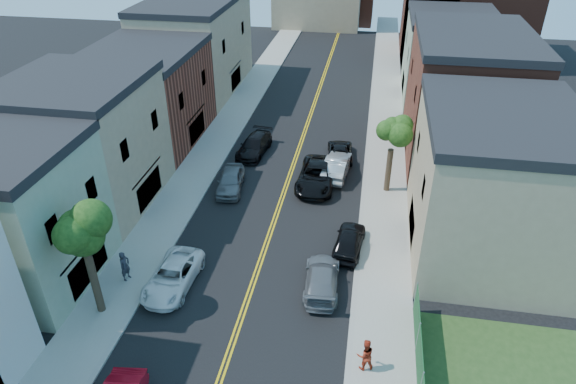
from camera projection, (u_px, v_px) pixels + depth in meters
The scene contains 24 objects.
sidewalk_left at pixel (227, 125), 50.54m from camera, with size 3.20×100.00×0.15m, color gray.
sidewalk_right at pixel (387, 137), 48.25m from camera, with size 3.20×100.00×0.15m, color gray.
curb_left at pixel (244, 126), 50.28m from camera, with size 0.30×100.00×0.15m, color gray.
curb_right at pixel (368, 135), 48.50m from camera, with size 0.30×100.00×0.15m, color gray.
bldg_left_palegrn at pixel (6, 220), 29.09m from camera, with size 9.00×8.00×8.50m, color gray.
bldg_left_tan_near at pixel (85, 147), 36.51m from camera, with size 9.00×10.00×9.00m, color #998466.
bldg_left_brick at pixel (147, 98), 46.01m from camera, with size 9.00×12.00×8.00m, color brown.
bldg_left_tan_far at pixel (196, 48), 57.36m from camera, with size 9.00×16.00×9.50m, color #998466.
bldg_right_tan at pixel (491, 188), 31.61m from camera, with size 9.00×12.00×9.00m, color #998466.
bldg_right_brick at pixel (465, 99), 43.10m from camera, with size 9.00×14.00×10.00m, color brown.
bldg_right_palegrn at pixel (448, 59), 55.25m from camera, with size 9.00×12.00×8.50m, color gray.
church at pixel (459, 3), 65.99m from camera, with size 16.20×14.20×22.60m.
tree_left_mid at pixel (78, 215), 25.31m from camera, with size 5.20×5.20×9.29m.
tree_right_far at pixel (394, 124), 36.88m from camera, with size 4.40×4.40×8.03m.
white_pickup at pixel (173, 276), 30.22m from camera, with size 2.42×5.25×1.46m, color white.
grey_car_left at pixel (231, 180), 39.73m from camera, with size 1.89×4.70×1.60m, color slate.
black_car_left at pixel (254, 145), 45.05m from camera, with size 2.16×5.32×1.54m, color black.
grey_car_right at pixel (322, 278), 30.05m from camera, with size 2.02×4.97×1.44m, color slate.
black_car_right at pixel (349, 241), 33.16m from camera, with size 1.79×4.45×1.51m, color black.
silver_car_right at pixel (337, 166), 41.67m from camera, with size 1.79×5.15×1.70m, color #B0B3B8.
dark_car_right_far at pixel (340, 151), 44.46m from camera, with size 2.11×4.57×1.27m, color black.
black_suv_lane at pixel (317, 175), 40.28m from camera, with size 2.86×6.21×1.72m, color black.
pedestrian_left at pixel (125, 266), 30.39m from camera, with size 0.72×0.47×1.97m, color #2B2A33.
pedestrian_right at pixel (365, 355), 24.77m from camera, with size 0.90×0.70×1.85m, color #AA2F1A.
Camera 1 is at (6.06, -4.83, 20.84)m, focal length 31.59 mm.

